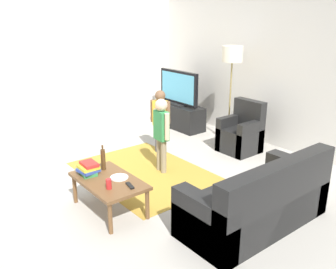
# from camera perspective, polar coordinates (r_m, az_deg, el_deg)

# --- Properties ---
(ground) EXTENTS (7.80, 7.80, 0.00)m
(ground) POSITION_cam_1_polar(r_m,az_deg,el_deg) (5.25, -5.18, -8.04)
(ground) COLOR #B2ADA3
(wall_back) EXTENTS (6.00, 0.12, 2.70)m
(wall_back) POSITION_cam_1_polar(r_m,az_deg,el_deg) (6.88, 16.08, 9.52)
(wall_back) COLOR silver
(wall_back) RESTS_ON ground
(wall_left) EXTENTS (0.12, 6.00, 2.70)m
(wall_left) POSITION_cam_1_polar(r_m,az_deg,el_deg) (7.47, -18.51, 9.96)
(wall_left) COLOR silver
(wall_left) RESTS_ON ground
(area_rug) EXTENTS (2.20, 1.60, 0.01)m
(area_rug) POSITION_cam_1_polar(r_m,az_deg,el_deg) (5.66, -3.57, -5.92)
(area_rug) COLOR #B28C33
(area_rug) RESTS_ON ground
(tv_stand) EXTENTS (1.20, 0.44, 0.50)m
(tv_stand) POSITION_cam_1_polar(r_m,az_deg,el_deg) (7.78, 1.73, 2.87)
(tv_stand) COLOR black
(tv_stand) RESTS_ON ground
(tv) EXTENTS (1.10, 0.28, 0.71)m
(tv) POSITION_cam_1_polar(r_m,az_deg,el_deg) (7.62, 1.66, 7.22)
(tv) COLOR black
(tv) RESTS_ON tv_stand
(couch) EXTENTS (0.80, 1.80, 0.86)m
(couch) POSITION_cam_1_polar(r_m,az_deg,el_deg) (4.32, 14.19, -10.44)
(couch) COLOR black
(couch) RESTS_ON ground
(armchair) EXTENTS (0.60, 0.60, 0.90)m
(armchair) POSITION_cam_1_polar(r_m,az_deg,el_deg) (6.55, 11.44, -0.05)
(armchair) COLOR black
(armchair) RESTS_ON ground
(floor_lamp) EXTENTS (0.36, 0.36, 1.78)m
(floor_lamp) POSITION_cam_1_polar(r_m,az_deg,el_deg) (6.73, 9.96, 11.45)
(floor_lamp) COLOR #262626
(floor_lamp) RESTS_ON ground
(child_near_tv) EXTENTS (0.34, 0.22, 1.10)m
(child_near_tv) POSITION_cam_1_polar(r_m,az_deg,el_deg) (6.25, -1.21, 2.94)
(child_near_tv) COLOR #4C4C59
(child_near_tv) RESTS_ON ground
(child_center) EXTENTS (0.38, 0.18, 1.14)m
(child_center) POSITION_cam_1_polar(r_m,az_deg,el_deg) (5.46, -1.04, 0.90)
(child_center) COLOR gray
(child_center) RESTS_ON ground
(coffee_table) EXTENTS (1.00, 0.60, 0.42)m
(coffee_table) POSITION_cam_1_polar(r_m,az_deg,el_deg) (4.54, -9.20, -7.45)
(coffee_table) COLOR brown
(coffee_table) RESTS_ON ground
(book_stack) EXTENTS (0.28, 0.25, 0.16)m
(book_stack) POSITION_cam_1_polar(r_m,az_deg,el_deg) (4.66, -12.29, -5.21)
(book_stack) COLOR #388C4C
(book_stack) RESTS_ON coffee_table
(bottle) EXTENTS (0.06, 0.06, 0.33)m
(bottle) POSITION_cam_1_polar(r_m,az_deg,el_deg) (4.75, -10.06, -3.80)
(bottle) COLOR #4C3319
(bottle) RESTS_ON coffee_table
(tv_remote) EXTENTS (0.18, 0.08, 0.02)m
(tv_remote) POSITION_cam_1_polar(r_m,az_deg,el_deg) (4.31, -5.95, -7.91)
(tv_remote) COLOR black
(tv_remote) RESTS_ON coffee_table
(soda_can) EXTENTS (0.07, 0.07, 0.12)m
(soda_can) POSITION_cam_1_polar(r_m,az_deg,el_deg) (4.27, -9.21, -7.60)
(soda_can) COLOR red
(soda_can) RESTS_ON coffee_table
(plate) EXTENTS (0.22, 0.22, 0.02)m
(plate) POSITION_cam_1_polar(r_m,az_deg,el_deg) (4.53, -7.59, -6.64)
(plate) COLOR white
(plate) RESTS_ON coffee_table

